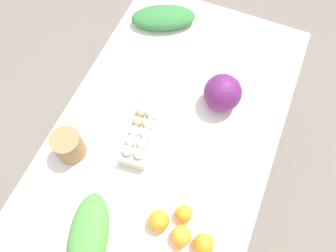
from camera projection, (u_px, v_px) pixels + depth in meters
ground_plane at (168, 179)px, 2.08m from camera, size 8.00×8.00×0.00m
dining_table at (168, 137)px, 1.47m from camera, size 1.49×0.90×0.77m
cabbage_purple at (223, 93)px, 1.37m from camera, size 0.16×0.16×0.16m
egg_carton at (141, 135)px, 1.33m from camera, size 0.27×0.14×0.09m
paper_bag at (68, 146)px, 1.28m from camera, size 0.12×0.12×0.13m
greens_bunch_beet_tops at (163, 17)px, 1.60m from camera, size 0.27×0.35×0.08m
greens_bunch_kale at (89, 235)px, 1.15m from camera, size 0.33×0.23×0.10m
orange_2 at (181, 236)px, 1.16m from camera, size 0.08×0.08×0.08m
orange_3 at (159, 221)px, 1.19m from camera, size 0.08×0.08×0.08m
orange_5 at (204, 244)px, 1.15m from camera, size 0.08×0.08×0.08m
orange_6 at (184, 213)px, 1.20m from camera, size 0.07×0.07×0.07m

